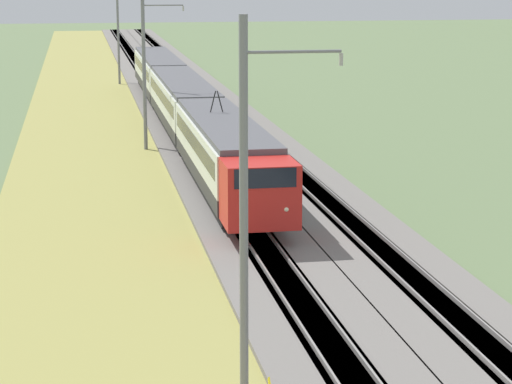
{
  "coord_description": "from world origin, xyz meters",
  "views": [
    {
      "loc": [
        -14.96,
        6.77,
        10.68
      ],
      "look_at": [
        22.98,
        0.0,
        2.13
      ],
      "focal_mm": 70.0,
      "sensor_mm": 36.0,
      "label": 1
    }
  ],
  "objects_px": {
    "passenger_train": "(183,101)",
    "catenary_mast_near": "(246,208)",
    "catenary_mast_mid": "(145,69)",
    "catenary_mast_far": "(119,33)"
  },
  "relations": [
    {
      "from": "passenger_train",
      "to": "catenary_mast_near",
      "type": "relative_size",
      "value": 6.03
    },
    {
      "from": "catenary_mast_near",
      "to": "catenary_mast_mid",
      "type": "xyz_separation_m",
      "value": [
        36.33,
        -0.0,
        -0.04
      ]
    },
    {
      "from": "catenary_mast_mid",
      "to": "catenary_mast_far",
      "type": "height_order",
      "value": "catenary_mast_far"
    },
    {
      "from": "passenger_train",
      "to": "catenary_mast_far",
      "type": "relative_size",
      "value": 6.04
    },
    {
      "from": "passenger_train",
      "to": "catenary_mast_near",
      "type": "height_order",
      "value": "catenary_mast_near"
    },
    {
      "from": "passenger_train",
      "to": "catenary_mast_far",
      "type": "height_order",
      "value": "catenary_mast_far"
    },
    {
      "from": "catenary_mast_far",
      "to": "catenary_mast_near",
      "type": "bearing_deg",
      "value": 180.0
    },
    {
      "from": "catenary_mast_near",
      "to": "catenary_mast_mid",
      "type": "bearing_deg",
      "value": -0.0
    },
    {
      "from": "catenary_mast_near",
      "to": "catenary_mast_mid",
      "type": "relative_size",
      "value": 1.01
    },
    {
      "from": "catenary_mast_mid",
      "to": "catenary_mast_near",
      "type": "bearing_deg",
      "value": 180.0
    }
  ]
}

